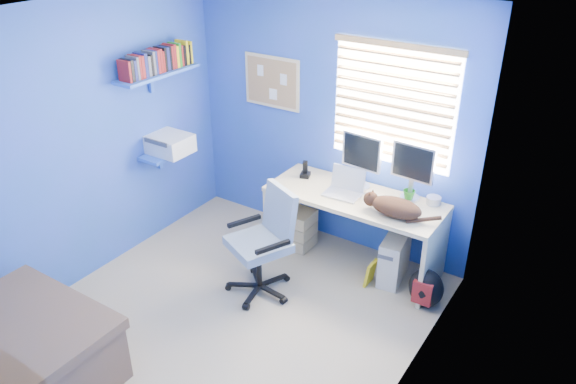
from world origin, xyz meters
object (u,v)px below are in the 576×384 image
Objects in this scene: desk at (353,230)px; laptop at (343,184)px; tower_pc at (394,258)px; cat at (396,207)px; office_chair at (264,255)px.

desk is 5.00× the size of laptop.
laptop is at bearing 176.22° from tower_pc.
desk reaches higher than tower_pc.
laptop is at bearing 171.26° from cat.
desk is at bearing 59.50° from office_chair.
cat is (0.57, -0.09, -0.03)m from laptop.
office_chair is (-0.36, -0.76, -0.48)m from laptop.
office_chair is at bearing -120.50° from desk.
laptop is 0.34× the size of office_chair.
desk is 3.62× the size of cat.
desk is 0.66m from cat.
laptop is at bearing 64.42° from office_chair.
office_chair reaches higher than cat.
office_chair is at bearing -144.13° from cat.
cat is at bearing 35.84° from office_chair.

